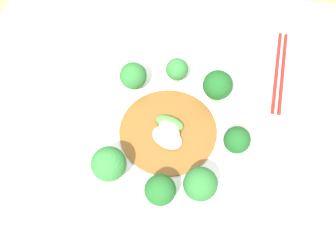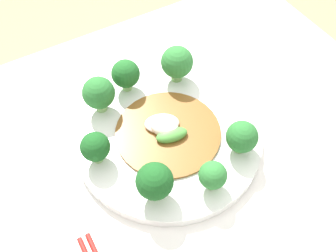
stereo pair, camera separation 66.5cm
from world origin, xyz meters
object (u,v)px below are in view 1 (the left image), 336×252
at_px(broccoli_south, 160,190).
at_px(stirfry_center, 168,131).
at_px(plate, 168,134).
at_px(broccoli_north, 177,70).
at_px(broccoli_northwest, 133,76).
at_px(chopsticks, 280,72).
at_px(broccoli_southwest, 109,164).
at_px(broccoli_east, 237,140).
at_px(broccoli_southeast, 200,184).
at_px(broccoli_northeast, 218,86).

height_order(broccoli_south, stirfry_center, broccoli_south).
distance_m(plate, broccoli_north, 0.12).
xyz_separation_m(broccoli_northwest, chopsticks, (0.27, 0.10, -0.05)).
bearing_deg(broccoli_northwest, broccoli_north, 23.34).
height_order(broccoli_north, chopsticks, broccoli_north).
bearing_deg(broccoli_northwest, plate, -45.41).
bearing_deg(broccoli_southwest, stirfry_center, 51.87).
distance_m(broccoli_east, chopsticks, 0.21).
distance_m(plate, broccoli_southwest, 0.13).
height_order(broccoli_north, broccoli_southeast, broccoli_southeast).
relative_size(broccoli_northeast, broccoli_north, 1.30).
relative_size(broccoli_south, stirfry_center, 0.36).
height_order(broccoli_southwest, stirfry_center, broccoli_southwest).
bearing_deg(plate, broccoli_southwest, -127.34).
bearing_deg(broccoli_north, broccoli_east, -45.26).
bearing_deg(broccoli_southwest, broccoli_northwest, 92.09).
distance_m(plate, broccoli_northeast, 0.12).
bearing_deg(broccoli_southeast, broccoli_north, 109.88).
bearing_deg(broccoli_north, broccoli_northwest, -156.66).
bearing_deg(chopsticks, broccoli_east, -109.47).
relative_size(broccoli_southwest, broccoli_north, 1.33).
relative_size(broccoli_southwest, chopsticks, 0.35).
relative_size(broccoli_northwest, stirfry_center, 0.34).
bearing_deg(plate, chopsticks, 44.69).
height_order(broccoli_northeast, chopsticks, broccoli_northeast).
distance_m(broccoli_northeast, broccoli_north, 0.08).
bearing_deg(broccoli_northeast, broccoli_north, 160.38).
height_order(broccoli_northeast, broccoli_northwest, broccoli_northeast).
bearing_deg(stirfry_center, chopsticks, 45.08).
distance_m(plate, chopsticks, 0.26).
distance_m(broccoli_southwest, broccoli_north, 0.22).
bearing_deg(broccoli_east, broccoli_southwest, -155.79).
height_order(broccoli_northwest, broccoli_south, broccoli_south).
bearing_deg(stirfry_center, broccoli_southwest, -128.13).
xyz_separation_m(plate, stirfry_center, (0.00, -0.00, 0.01)).
distance_m(stirfry_center, chopsticks, 0.26).
relative_size(broccoli_east, broccoli_south, 0.94).
distance_m(broccoli_northwest, chopsticks, 0.29).
bearing_deg(broccoli_south, broccoli_southwest, 164.69).
xyz_separation_m(broccoli_northwest, stirfry_center, (0.08, -0.08, -0.03)).
bearing_deg(broccoli_east, broccoli_northeast, 115.40).
relative_size(plate, broccoli_southwest, 4.37).
bearing_deg(broccoli_southwest, chopsticks, 47.23).
xyz_separation_m(broccoli_southeast, broccoli_south, (-0.06, -0.02, -0.00)).
xyz_separation_m(broccoli_southwest, broccoli_southeast, (0.15, -0.00, -0.00)).
bearing_deg(broccoli_south, broccoli_east, 46.45).
relative_size(broccoli_north, broccoli_northwest, 0.90).
xyz_separation_m(broccoli_north, broccoli_south, (0.02, -0.24, 0.00)).
xyz_separation_m(broccoli_northwest, broccoli_south, (0.09, -0.20, 0.00)).
bearing_deg(plate, stirfry_center, -64.56).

